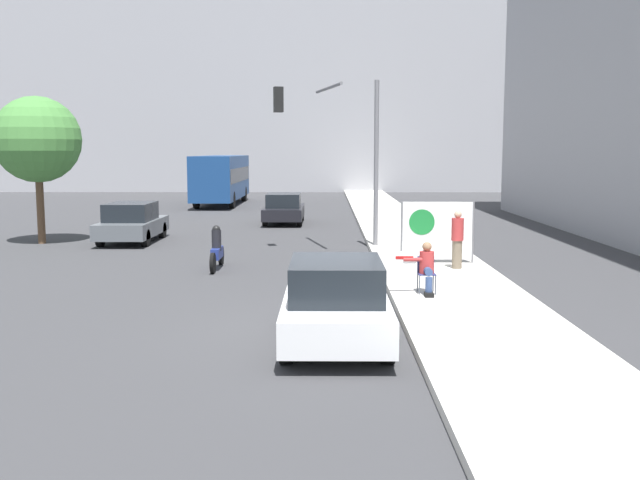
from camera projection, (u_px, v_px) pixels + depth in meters
name	position (u px, v px, depth m)	size (l,w,h in m)	color
ground_plane	(330.00, 335.00, 13.56)	(160.00, 160.00, 0.00)	#38383A
sidewalk_curb	(405.00, 237.00, 28.40)	(3.23, 90.00, 0.17)	beige
building_backdrop_far	(305.00, 54.00, 65.02)	(52.00, 12.00, 24.56)	#99999E
seated_protester	(426.00, 266.00, 16.56)	(1.00, 0.77, 1.20)	#474C56
jogger_on_sidewalk	(457.00, 239.00, 20.11)	(0.34, 0.34, 1.64)	#756651
pedestrian_behind	(463.00, 230.00, 22.12)	(0.34, 0.34, 1.73)	black
protest_banner	(437.00, 231.00, 21.11)	(2.18, 0.06, 1.82)	slate
traffic_light_pole	(340.00, 133.00, 24.47)	(3.62, 3.38, 5.74)	slate
parked_car_curbside	(336.00, 302.00, 12.87)	(1.88, 4.15, 1.54)	white
car_on_road_nearest	(132.00, 223.00, 27.26)	(1.89, 4.27, 1.52)	#565B60
car_on_road_midblock	(284.00, 209.00, 34.30)	(1.84, 4.38, 1.46)	black
city_bus_on_road	(221.00, 177.00, 46.34)	(2.50, 10.23, 3.18)	navy
motorcycle_on_road	(217.00, 251.00, 21.06)	(0.28, 2.22, 1.31)	navy
street_tree_near_curb	(37.00, 140.00, 26.51)	(3.21, 3.21, 5.51)	brown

